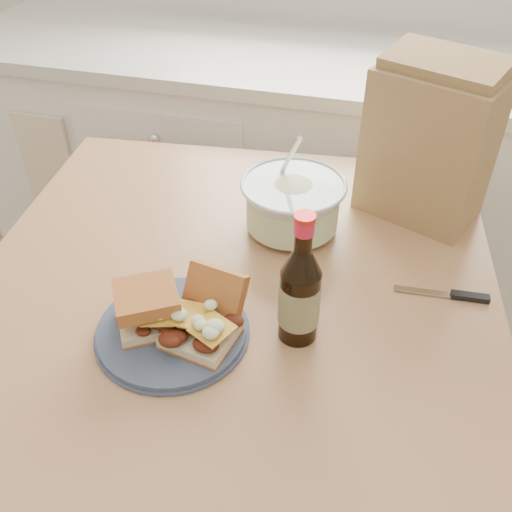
% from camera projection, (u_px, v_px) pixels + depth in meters
% --- Properties ---
extents(cabinet_run, '(2.50, 0.64, 0.94)m').
position_uv_depth(cabinet_run, '(328.00, 186.00, 2.03)').
color(cabinet_run, white).
rests_on(cabinet_run, ground).
extents(dining_table, '(1.10, 1.10, 0.84)m').
position_uv_depth(dining_table, '(235.00, 322.00, 1.18)').
color(dining_table, '#AB7850').
rests_on(dining_table, ground).
extents(plate, '(0.26, 0.26, 0.02)m').
position_uv_depth(plate, '(172.00, 331.00, 0.98)').
color(plate, '#3B465F').
rests_on(plate, dining_table).
extents(sandwich_left, '(0.14, 0.13, 0.08)m').
position_uv_depth(sandwich_left, '(148.00, 308.00, 0.96)').
color(sandwich_left, beige).
rests_on(sandwich_left, plate).
extents(sandwich_right, '(0.13, 0.17, 0.09)m').
position_uv_depth(sandwich_right, '(205.00, 317.00, 0.95)').
color(sandwich_right, beige).
rests_on(sandwich_right, plate).
extents(coleslaw_bowl, '(0.22, 0.22, 0.22)m').
position_uv_depth(coleslaw_bowl, '(292.00, 206.00, 1.19)').
color(coleslaw_bowl, silver).
rests_on(coleslaw_bowl, dining_table).
extents(beer_bottle, '(0.07, 0.07, 0.25)m').
position_uv_depth(beer_bottle, '(300.00, 294.00, 0.93)').
color(beer_bottle, black).
rests_on(beer_bottle, dining_table).
extents(knife, '(0.17, 0.03, 0.01)m').
position_uv_depth(knife, '(458.00, 295.00, 1.05)').
color(knife, silver).
rests_on(knife, dining_table).
extents(paper_bag, '(0.28, 0.24, 0.32)m').
position_uv_depth(paper_bag, '(428.00, 146.00, 1.18)').
color(paper_bag, '#987949').
rests_on(paper_bag, dining_table).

